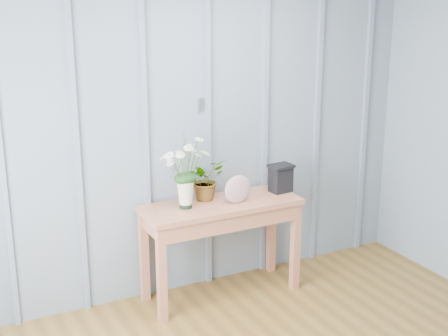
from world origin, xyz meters
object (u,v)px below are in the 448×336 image
felt_disc_vessel (238,189)px  sideboard (221,217)px  daisy_vase (185,160)px  carved_box (281,178)px

felt_disc_vessel → sideboard: bearing=149.7°
daisy_vase → carved_box: size_ratio=2.64×
felt_disc_vessel → carved_box: bearing=12.8°
daisy_vase → carved_box: bearing=0.4°
carved_box → sideboard: bearing=-178.2°
daisy_vase → felt_disc_vessel: (0.39, -0.08, -0.26)m
felt_disc_vessel → carved_box: size_ratio=0.98×
carved_box → daisy_vase: bearing=-179.6°
daisy_vase → felt_disc_vessel: daisy_vase is taller
felt_disc_vessel → carved_box: carved_box is taller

